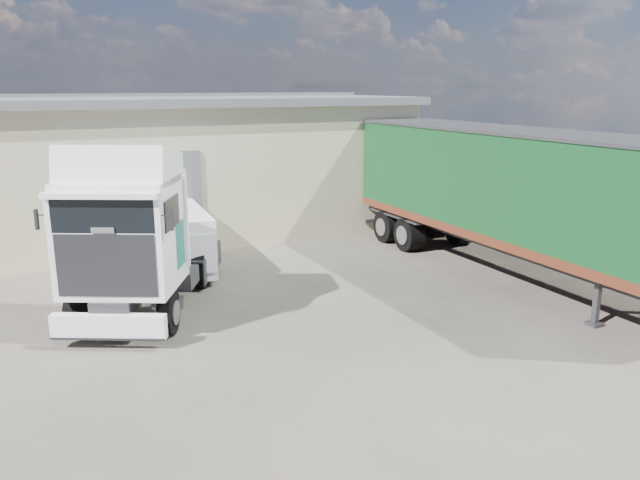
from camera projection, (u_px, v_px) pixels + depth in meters
name	position (u px, v px, depth m)	size (l,w,h in m)	color
ground	(337.00, 361.00, 13.32)	(120.00, 120.00, 0.00)	black
warehouse	(5.00, 168.00, 23.97)	(30.60, 12.60, 5.42)	#C2BB95
brick_boundary_wall	(534.00, 209.00, 23.21)	(0.35, 26.00, 2.50)	maroon
tractor_unit	(135.00, 244.00, 15.55)	(5.30, 6.95, 4.47)	black
box_trailer	(510.00, 187.00, 18.88)	(3.13, 13.51, 4.47)	#2D2D30
panel_van	(171.00, 239.00, 19.60)	(2.43, 5.03, 1.99)	black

